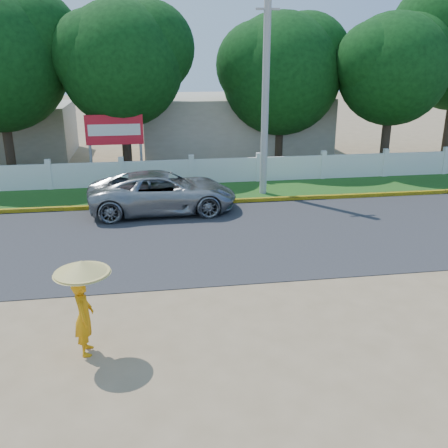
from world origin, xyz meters
The scene contains 11 objects.
ground centered at (0.00, 0.00, 0.00)m, with size 120.00×120.00×0.00m, color #9E8460.
road centered at (0.00, 4.50, 0.01)m, with size 60.00×7.00×0.02m, color #38383A.
grass_verge centered at (0.00, 9.75, 0.01)m, with size 60.00×3.50×0.03m, color #2D601E.
curb centered at (0.00, 8.05, 0.08)m, with size 40.00×0.18×0.16m, color yellow.
fence centered at (0.00, 11.20, 0.55)m, with size 40.00×0.10×1.10m, color silver.
building_near centered at (3.00, 18.00, 1.60)m, with size 10.00×6.00×3.20m, color #B7AD99.
utility_pole centered at (2.75, 9.22, 3.91)m, with size 0.28×0.28×7.81m, color #9C9C9A.
vehicle centered at (-1.39, 7.42, 0.73)m, with size 2.43×5.28×1.47m, color gray.
monk_with_parasol centered at (-3.22, -1.42, 1.26)m, with size 1.06×1.06×1.94m.
billboard centered at (-3.25, 12.30, 2.14)m, with size 2.50×0.13×2.95m.
tree_row centered at (2.08, 14.33, 5.06)m, with size 33.64×7.53×9.43m.
Camera 1 is at (-1.90, -10.11, 5.57)m, focal length 40.00 mm.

